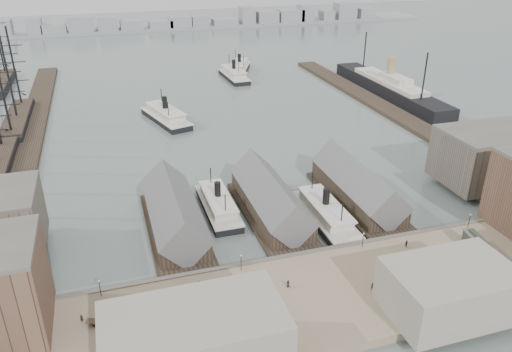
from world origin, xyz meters
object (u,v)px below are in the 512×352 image
object	(u,v)px
ferry_docked_west	(218,204)
horse_cart_center	(236,297)
ocean_steamer	(389,87)
horse_cart_left	(103,318)
horse_cart_right	(421,274)
tram	(479,247)

from	to	relation	value
ferry_docked_west	horse_cart_center	world-z (taller)	ferry_docked_west
ocean_steamer	horse_cart_left	world-z (taller)	ocean_steamer
ferry_docked_west	horse_cart_left	distance (m)	49.87
ocean_steamer	horse_cart_center	bearing A→B (deg)	-131.23
horse_cart_center	horse_cart_left	bearing A→B (deg)	74.36
horse_cart_left	horse_cart_center	xyz separation A→B (m)	(25.86, -1.65, 0.03)
horse_cart_center	ferry_docked_west	bearing A→B (deg)	-20.34
horse_cart_left	horse_cart_right	size ratio (longest dim) A/B	1.04
ferry_docked_west	tram	size ratio (longest dim) A/B	2.43
horse_cart_left	horse_cart_center	world-z (taller)	horse_cart_center
ocean_steamer	horse_cart_left	distance (m)	185.21
tram	horse_cart_right	xyz separation A→B (m)	(-17.84, -3.71, -1.17)
ocean_steamer	horse_cart_center	distance (m)	168.26
horse_cart_center	horse_cart_right	world-z (taller)	horse_cart_center
tram	ferry_docked_west	bearing A→B (deg)	149.95
ocean_steamer	horse_cart_right	world-z (taller)	ocean_steamer
ocean_steamer	tram	xyz separation A→B (m)	(-52.72, -127.41, 0.11)
ferry_docked_west	tram	distance (m)	66.44
tram	horse_cart_left	size ratio (longest dim) A/B	2.25
ocean_steamer	tram	size ratio (longest dim) A/B	8.15
ocean_steamer	horse_cart_left	xyz separation A→B (m)	(-136.75, -124.90, -0.99)
ferry_docked_west	ocean_steamer	world-z (taller)	ocean_steamer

